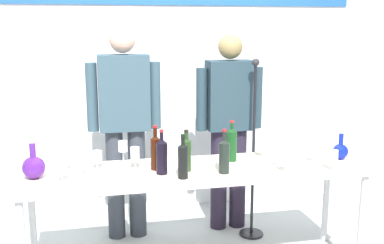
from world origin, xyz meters
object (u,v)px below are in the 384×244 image
at_px(presenter_left, 125,120).
at_px(wine_bottle_0, 232,143).
at_px(decanter_blue_right, 340,151).
at_px(wine_glass_right_0, 263,143).
at_px(wine_bottle_3, 224,155).
at_px(wine_bottle_5, 155,151).
at_px(wine_bottle_4, 183,159).
at_px(wine_glass_left_5, 97,156).
at_px(wine_glass_left_2, 61,167).
at_px(wine_glass_left_4, 65,157).
at_px(display_table, 197,177).
at_px(wine_glass_left_1, 80,161).
at_px(wine_bottle_2, 186,153).
at_px(decanter_blue_left, 34,167).
at_px(wine_glass_right_3, 278,152).
at_px(microphone_stand, 253,179).
at_px(wine_glass_right_1, 316,148).
at_px(wine_glass_right_2, 285,157).
at_px(wine_glass_left_0, 135,154).
at_px(wine_glass_right_4, 333,156).
at_px(wine_glass_left_3, 123,147).
at_px(wine_bottle_1, 162,155).
at_px(presenter_right, 229,121).

relative_size(presenter_left, wine_bottle_0, 5.77).
distance_m(decanter_blue_right, wine_glass_right_0, 0.57).
distance_m(wine_bottle_3, wine_bottle_5, 0.47).
relative_size(wine_bottle_4, wine_glass_left_5, 2.29).
height_order(wine_glass_left_2, wine_glass_left_4, wine_glass_left_2).
distance_m(display_table, wine_bottle_5, 0.34).
bearing_deg(wine_glass_left_2, wine_glass_left_5, 46.82).
distance_m(presenter_left, wine_glass_right_0, 1.12).
distance_m(presenter_left, wine_glass_left_1, 0.81).
relative_size(wine_bottle_0, wine_bottle_2, 1.05).
bearing_deg(wine_glass_left_5, decanter_blue_left, -162.65).
relative_size(wine_glass_left_1, wine_glass_left_2, 1.03).
xyz_separation_m(wine_glass_right_3, microphone_stand, (0.03, 0.57, -0.39)).
xyz_separation_m(presenter_left, wine_bottle_4, (0.30, -0.89, -0.10)).
bearing_deg(display_table, wine_glass_right_3, -9.47).
xyz_separation_m(wine_glass_right_1, wine_glass_right_2, (-0.29, -0.14, -0.01)).
bearing_deg(wine_glass_right_2, wine_bottle_3, 171.42).
relative_size(wine_bottle_3, microphone_stand, 0.20).
bearing_deg(wine_bottle_4, decanter_blue_left, 168.01).
height_order(wine_bottle_3, wine_glass_left_0, wine_bottle_3).
relative_size(presenter_left, wine_glass_left_0, 11.42).
relative_size(presenter_left, wine_glass_left_4, 12.38).
xyz_separation_m(wine_bottle_4, microphone_stand, (0.72, 0.68, -0.40)).
bearing_deg(wine_bottle_0, wine_glass_left_4, -179.72).
xyz_separation_m(wine_glass_right_0, wine_glass_right_2, (0.02, -0.37, -0.01)).
bearing_deg(wine_glass_right_4, wine_glass_right_3, 154.00).
bearing_deg(wine_glass_right_2, wine_glass_left_3, 156.31).
bearing_deg(wine_glass_left_1, wine_glass_left_2, -148.06).
bearing_deg(wine_glass_left_2, wine_glass_left_0, 21.86).
bearing_deg(microphone_stand, display_table, -140.75).
bearing_deg(wine_glass_right_3, wine_glass_right_1, 5.25).
relative_size(wine_glass_left_1, wine_glass_left_5, 1.18).
xyz_separation_m(wine_bottle_1, wine_glass_left_0, (-0.16, 0.16, -0.02)).
height_order(presenter_right, wine_glass_left_0, presenter_right).
xyz_separation_m(wine_glass_left_3, microphone_stand, (1.07, 0.22, -0.39)).
bearing_deg(wine_glass_left_4, wine_bottle_2, -11.70).
distance_m(decanter_blue_left, presenter_right, 1.67).
height_order(decanter_blue_left, wine_glass_right_1, decanter_blue_left).
height_order(wine_bottle_3, wine_glass_left_1, wine_bottle_3).
distance_m(wine_bottle_0, wine_glass_left_1, 1.08).
height_order(wine_glass_left_3, microphone_stand, microphone_stand).
relative_size(wine_bottle_1, microphone_stand, 0.20).
xyz_separation_m(wine_glass_left_2, wine_glass_right_3, (1.46, 0.02, 0.01)).
bearing_deg(wine_bottle_3, wine_bottle_2, 157.38).
relative_size(wine_glass_left_0, wine_glass_right_3, 1.00).
xyz_separation_m(wine_bottle_3, wine_glass_left_1, (-0.94, 0.11, -0.01)).
bearing_deg(wine_bottle_3, wine_bottle_0, 63.55).
distance_m(wine_bottle_3, wine_glass_left_1, 0.94).
xyz_separation_m(display_table, wine_bottle_4, (-0.13, -0.20, 0.19)).
bearing_deg(decanter_blue_left, wine_glass_right_1, -2.03).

